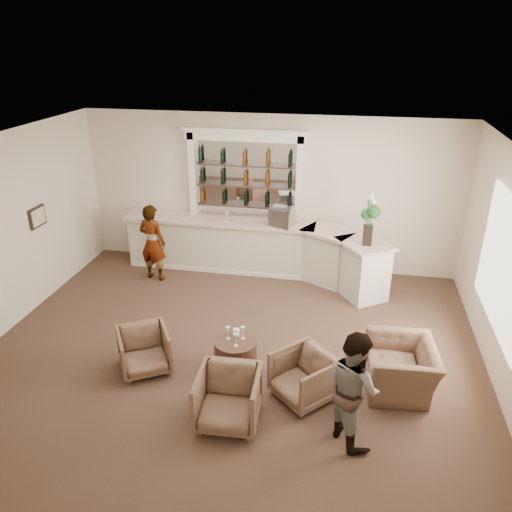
{
  "coord_description": "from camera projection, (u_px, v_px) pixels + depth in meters",
  "views": [
    {
      "loc": [
        1.71,
        -6.58,
        4.78
      ],
      "look_at": [
        0.23,
        0.9,
        1.35
      ],
      "focal_mm": 35.0,
      "sensor_mm": 36.0,
      "label": 1
    }
  ],
  "objects": [
    {
      "name": "ground",
      "position": [
        232.0,
        352.0,
        8.15
      ],
      "size": [
        8.0,
        8.0,
        0.0
      ],
      "primitive_type": "plane",
      "color": "brown",
      "rests_on": "ground"
    },
    {
      "name": "room_shell",
      "position": [
        249.0,
        203.0,
        7.79
      ],
      "size": [
        8.04,
        7.02,
        3.32
      ],
      "color": "beige",
      "rests_on": "ground"
    },
    {
      "name": "bar_counter",
      "position": [
        257.0,
        248.0,
        10.62
      ],
      "size": [
        5.72,
        1.8,
        1.14
      ],
      "color": "silver",
      "rests_on": "ground"
    },
    {
      "name": "back_bar_alcove",
      "position": [
        245.0,
        176.0,
        10.45
      ],
      "size": [
        2.64,
        0.25,
        3.0
      ],
      "color": "white",
      "rests_on": "ground"
    },
    {
      "name": "cocktail_table",
      "position": [
        236.0,
        354.0,
        7.67
      ],
      "size": [
        0.66,
        0.66,
        0.5
      ],
      "primitive_type": "cylinder",
      "color": "#4D3121",
      "rests_on": "ground"
    },
    {
      "name": "sommelier",
      "position": [
        153.0,
        243.0,
        10.28
      ],
      "size": [
        0.66,
        0.51,
        1.63
      ],
      "primitive_type": "imported",
      "rotation": [
        0.0,
        0.0,
        2.93
      ],
      "color": "gray",
      "rests_on": "ground"
    },
    {
      "name": "guest",
      "position": [
        353.0,
        387.0,
        6.14
      ],
      "size": [
        0.92,
        0.96,
        1.57
      ],
      "primitive_type": "imported",
      "rotation": [
        0.0,
        0.0,
        2.17
      ],
      "color": "gray",
      "rests_on": "ground"
    },
    {
      "name": "armchair_left",
      "position": [
        144.0,
        350.0,
        7.61
      ],
      "size": [
        1.01,
        1.02,
        0.68
      ],
      "primitive_type": "imported",
      "rotation": [
        0.0,
        0.0,
        0.55
      ],
      "color": "brown",
      "rests_on": "ground"
    },
    {
      "name": "armchair_center",
      "position": [
        228.0,
        398.0,
        6.56
      ],
      "size": [
        0.85,
        0.88,
        0.76
      ],
      "primitive_type": "imported",
      "rotation": [
        0.0,
        0.0,
        0.05
      ],
      "color": "brown",
      "rests_on": "ground"
    },
    {
      "name": "armchair_right",
      "position": [
        304.0,
        377.0,
        7.01
      ],
      "size": [
        1.08,
        1.09,
        0.71
      ],
      "primitive_type": "imported",
      "rotation": [
        0.0,
        0.0,
        -0.76
      ],
      "color": "brown",
      "rests_on": "ground"
    },
    {
      "name": "armchair_far",
      "position": [
        401.0,
        367.0,
        7.21
      ],
      "size": [
        1.04,
        1.17,
        0.71
      ],
      "primitive_type": "imported",
      "rotation": [
        0.0,
        0.0,
        -1.48
      ],
      "color": "brown",
      "rests_on": "ground"
    },
    {
      "name": "espresso_machine",
      "position": [
        282.0,
        217.0,
        10.16
      ],
      "size": [
        0.52,
        0.47,
        0.39
      ],
      "primitive_type": "cube",
      "rotation": [
        0.0,
        0.0,
        -0.24
      ],
      "color": "#B2B2B7",
      "rests_on": "bar_counter"
    },
    {
      "name": "flower_vase",
      "position": [
        369.0,
        216.0,
        9.13
      ],
      "size": [
        0.26,
        0.26,
        1.0
      ],
      "color": "black",
      "rests_on": "bar_counter"
    },
    {
      "name": "wine_glass_bar_left",
      "position": [
        227.0,
        217.0,
        10.42
      ],
      "size": [
        0.07,
        0.07,
        0.21
      ],
      "primitive_type": null,
      "color": "white",
      "rests_on": "bar_counter"
    },
    {
      "name": "wine_glass_bar_right",
      "position": [
        271.0,
        220.0,
        10.26
      ],
      "size": [
        0.07,
        0.07,
        0.21
      ],
      "primitive_type": null,
      "color": "white",
      "rests_on": "bar_counter"
    },
    {
      "name": "wine_glass_tbl_a",
      "position": [
        228.0,
        333.0,
        7.57
      ],
      "size": [
        0.07,
        0.07,
        0.21
      ],
      "primitive_type": null,
      "color": "white",
      "rests_on": "cocktail_table"
    },
    {
      "name": "wine_glass_tbl_b",
      "position": [
        243.0,
        333.0,
        7.58
      ],
      "size": [
        0.07,
        0.07,
        0.21
      ],
      "primitive_type": null,
      "color": "white",
      "rests_on": "cocktail_table"
    },
    {
      "name": "wine_glass_tbl_c",
      "position": [
        236.0,
        340.0,
        7.4
      ],
      "size": [
        0.07,
        0.07,
        0.21
      ],
      "primitive_type": null,
      "color": "white",
      "rests_on": "cocktail_table"
    },
    {
      "name": "napkin_holder",
      "position": [
        236.0,
        332.0,
        7.67
      ],
      "size": [
        0.08,
        0.08,
        0.12
      ],
      "primitive_type": "cube",
      "color": "white",
      "rests_on": "cocktail_table"
    }
  ]
}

